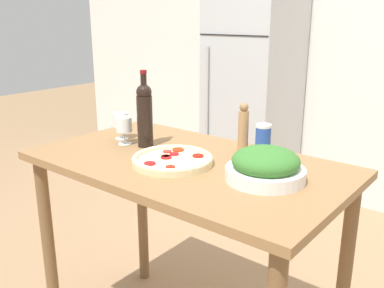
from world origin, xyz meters
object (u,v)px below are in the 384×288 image
at_px(wine_glass_near, 124,126).
at_px(salad_bowl, 265,166).
at_px(wine_glass_far, 121,121).
at_px(wine_bottle, 145,113).
at_px(refrigerator, 253,86).
at_px(salt_canister, 263,141).
at_px(pepper_mill, 243,129).
at_px(homemade_pizza, 173,160).

distance_m(wine_glass_near, salad_bowl, 0.72).
bearing_deg(wine_glass_far, wine_glass_near, -32.69).
relative_size(wine_bottle, salad_bowl, 1.20).
height_order(refrigerator, salad_bowl, refrigerator).
distance_m(refrigerator, wine_glass_near, 1.80).
relative_size(wine_glass_near, wine_glass_far, 1.00).
distance_m(wine_bottle, salt_canister, 0.52).
height_order(refrigerator, pepper_mill, refrigerator).
bearing_deg(pepper_mill, homemade_pizza, -113.76).
bearing_deg(salt_canister, wine_bottle, -157.74).
bearing_deg(refrigerator, wine_glass_near, -77.79).
height_order(refrigerator, salt_canister, refrigerator).
distance_m(wine_glass_far, homemade_pizza, 0.44).
height_order(wine_glass_near, salt_canister, salt_canister).
distance_m(wine_glass_far, salt_canister, 0.68).
bearing_deg(salad_bowl, salt_canister, 121.72).
relative_size(refrigerator, wine_bottle, 5.61).
xyz_separation_m(pepper_mill, homemade_pizza, (-0.13, -0.30, -0.09)).
height_order(wine_bottle, salad_bowl, wine_bottle).
bearing_deg(wine_glass_near, salad_bowl, 0.43).
relative_size(refrigerator, pepper_mill, 8.85).
distance_m(wine_bottle, wine_glass_near, 0.12).
bearing_deg(wine_glass_far, refrigerator, 100.10).
xyz_separation_m(wine_bottle, salt_canister, (0.48, 0.20, -0.08)).
bearing_deg(pepper_mill, salt_canister, -0.49).
relative_size(refrigerator, homemade_pizza, 5.94).
distance_m(wine_glass_far, pepper_mill, 0.58).
distance_m(salad_bowl, homemade_pizza, 0.38).
distance_m(homemade_pizza, salt_canister, 0.38).
bearing_deg(homemade_pizza, pepper_mill, 66.24).
relative_size(pepper_mill, salt_canister, 1.56).
bearing_deg(salt_canister, pepper_mill, 179.51).
height_order(wine_glass_near, homemade_pizza, wine_glass_near).
relative_size(wine_bottle, wine_glass_far, 2.70).
relative_size(refrigerator, salt_canister, 13.83).
xyz_separation_m(refrigerator, wine_glass_near, (0.38, -1.76, 0.08)).
height_order(refrigerator, wine_glass_near, refrigerator).
distance_m(pepper_mill, salad_bowl, 0.33).
bearing_deg(homemade_pizza, salt_canister, 52.69).
bearing_deg(pepper_mill, salad_bowl, -43.91).
xyz_separation_m(refrigerator, pepper_mill, (0.86, -1.52, 0.10)).
height_order(wine_bottle, pepper_mill, wine_bottle).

